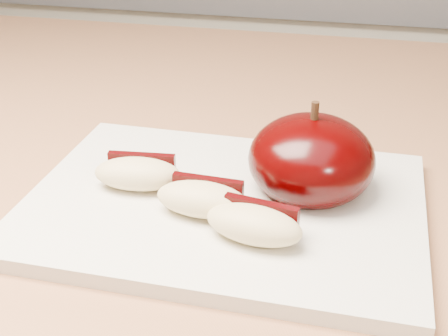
# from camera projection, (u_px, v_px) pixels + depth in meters

# --- Properties ---
(back_cabinet) EXTENTS (2.40, 0.62, 0.94)m
(back_cabinet) POSITION_uv_depth(u_px,v_px,m) (304.00, 176.00, 1.38)
(back_cabinet) COLOR silver
(back_cabinet) RESTS_ON ground
(cutting_board) EXTENTS (0.28, 0.21, 0.01)m
(cutting_board) POSITION_uv_depth(u_px,v_px,m) (224.00, 205.00, 0.45)
(cutting_board) COLOR silver
(cutting_board) RESTS_ON island_counter
(apple_half) EXTENTS (0.09, 0.09, 0.08)m
(apple_half) POSITION_uv_depth(u_px,v_px,m) (311.00, 160.00, 0.45)
(apple_half) COLOR black
(apple_half) RESTS_ON cutting_board
(apple_wedge_a) EXTENTS (0.07, 0.04, 0.02)m
(apple_wedge_a) POSITION_uv_depth(u_px,v_px,m) (138.00, 173.00, 0.46)
(apple_wedge_a) COLOR #D6BE87
(apple_wedge_a) RESTS_ON cutting_board
(apple_wedge_b) EXTENTS (0.07, 0.04, 0.02)m
(apple_wedge_b) POSITION_uv_depth(u_px,v_px,m) (203.00, 198.00, 0.42)
(apple_wedge_b) COLOR #D6BE87
(apple_wedge_b) RESTS_ON cutting_board
(apple_wedge_c) EXTENTS (0.07, 0.04, 0.02)m
(apple_wedge_c) POSITION_uv_depth(u_px,v_px,m) (255.00, 224.00, 0.40)
(apple_wedge_c) COLOR #D6BE87
(apple_wedge_c) RESTS_ON cutting_board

